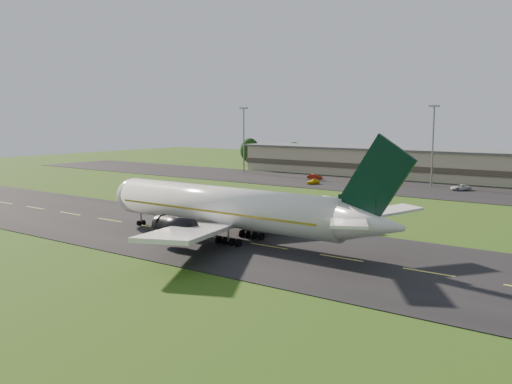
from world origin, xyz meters
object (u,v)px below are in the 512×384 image
Objects in this scene: terminal at (457,166)px; service_vehicle_c at (460,188)px; light_mast_west at (244,132)px; service_vehicle_a at (313,181)px; light_mast_centre at (433,136)px; airliner at (228,208)px; service_vehicle_b at (315,177)px.

terminal reaches higher than service_vehicle_c.
light_mast_west is 38.99m from service_vehicle_a.
light_mast_centre is 4.17× the size of service_vehicle_c.
airliner is 0.35× the size of terminal.
light_mast_west is (-61.40, -16.18, 8.75)m from terminal.
terminal is at bearing 57.96° from service_vehicle_a.
service_vehicle_a is at bearing 111.41° from airliner.
airliner reaches higher than terminal.
terminal is 41.34m from service_vehicle_a.
terminal is at bearing 151.32° from service_vehicle_c.
service_vehicle_b is at bearing -171.69° from light_mast_centre.
terminal reaches higher than service_vehicle_a.
light_mast_centre is 5.14× the size of service_vehicle_a.
light_mast_west is at bearing 180.00° from light_mast_centre.
light_mast_centre is at bearing -167.43° from service_vehicle_c.
service_vehicle_a is at bearing -23.31° from light_mast_west.
terminal is 7.13× the size of light_mast_centre.
light_mast_centre is 4.80× the size of service_vehicle_b.
light_mast_centre is (1.01, 80.01, 8.08)m from airliner.
airliner is 99.73m from light_mast_west.
airliner is at bearing -53.60° from light_mast_west.
terminal is 64.10m from light_mast_west.
terminal is 22.63m from service_vehicle_c.
airliner reaches higher than service_vehicle_a.
light_mast_west is at bearing 126.94° from airliner.
terminal is 34.19× the size of service_vehicle_b.
service_vehicle_c is at bearing 25.11° from service_vehicle_a.
service_vehicle_c is at bearing -4.13° from light_mast_west.
light_mast_west is at bearing 166.17° from service_vehicle_a.
light_mast_centre reaches higher than service_vehicle_b.
light_mast_centre is at bearing -89.34° from service_vehicle_b.
light_mast_centre reaches higher than airliner.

